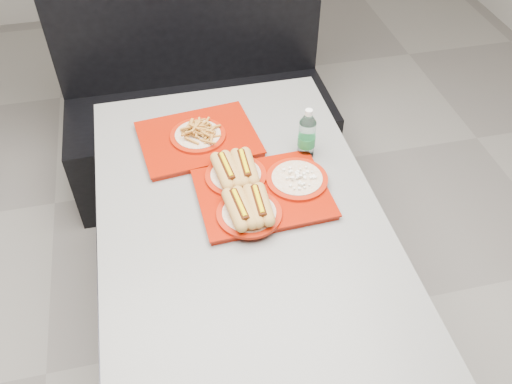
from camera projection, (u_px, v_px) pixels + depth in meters
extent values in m
plane|color=gray|center=(244.00, 334.00, 2.26)|extent=(6.00, 6.00, 0.00)
cylinder|color=black|center=(244.00, 331.00, 2.25)|extent=(0.52, 0.52, 0.05)
cylinder|color=black|center=(242.00, 280.00, 2.00)|extent=(0.11, 0.11, 0.66)
cube|color=black|center=(240.00, 222.00, 1.77)|extent=(0.92, 1.42, 0.01)
cube|color=gray|center=(240.00, 216.00, 1.75)|extent=(0.90, 1.40, 0.04)
cube|color=black|center=(203.00, 141.00, 2.81)|extent=(1.30, 0.55, 0.45)
cube|color=black|center=(187.00, 15.00, 2.57)|extent=(1.30, 0.10, 1.10)
cube|color=#8B1303|center=(263.00, 195.00, 1.78)|extent=(0.43, 0.34, 0.02)
cube|color=#8B1303|center=(263.00, 193.00, 1.77)|extent=(0.44, 0.35, 0.01)
cylinder|color=#981805|center=(249.00, 214.00, 1.69)|extent=(0.21, 0.21, 0.01)
cylinder|color=beige|center=(249.00, 212.00, 1.69)|extent=(0.17, 0.17, 0.00)
cylinder|color=#981805|center=(236.00, 176.00, 1.81)|extent=(0.21, 0.21, 0.01)
cylinder|color=beige|center=(236.00, 174.00, 1.81)|extent=(0.17, 0.17, 0.00)
cylinder|color=#981805|center=(297.00, 179.00, 1.80)|extent=(0.21, 0.21, 0.01)
cylinder|color=beige|center=(297.00, 178.00, 1.80)|extent=(0.17, 0.17, 0.00)
cube|color=#8B1303|center=(198.00, 140.00, 1.98)|extent=(0.44, 0.36, 0.02)
cube|color=#8B1303|center=(198.00, 137.00, 1.97)|extent=(0.45, 0.37, 0.01)
cylinder|color=#981805|center=(198.00, 136.00, 1.96)|extent=(0.20, 0.20, 0.01)
cylinder|color=beige|center=(198.00, 134.00, 1.96)|extent=(0.17, 0.17, 0.00)
cylinder|color=silver|center=(307.00, 139.00, 1.88)|extent=(0.06, 0.06, 0.14)
cylinder|color=#1D7437|center=(306.00, 141.00, 1.89)|extent=(0.06, 0.06, 0.04)
cone|color=silver|center=(308.00, 119.00, 1.82)|extent=(0.06, 0.06, 0.03)
cylinder|color=silver|center=(309.00, 112.00, 1.80)|extent=(0.03, 0.03, 0.02)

